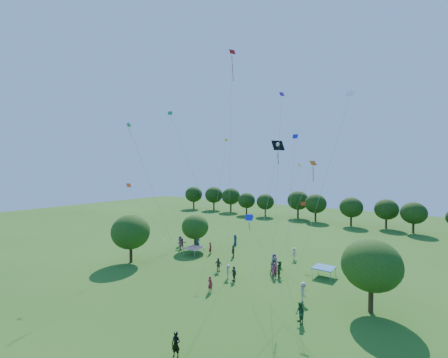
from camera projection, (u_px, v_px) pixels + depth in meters
ground at (112, 334)px, 21.90m from camera, size 160.00×160.00×0.00m
near_tree_west at (131, 232)px, 38.59m from camera, size 4.92×4.92×6.19m
near_tree_north at (195, 227)px, 44.94m from camera, size 4.05×4.05×5.22m
near_tree_east at (371, 265)px, 25.16m from camera, size 4.85×4.85×6.21m
treeline at (325, 204)px, 67.68m from camera, size 88.01×8.77×6.77m
tent_red_stripe at (194, 248)px, 41.89m from camera, size 2.20×2.20×1.10m
tent_blue at (324, 268)px, 33.51m from camera, size 2.20×2.20×1.10m
man_in_black at (176, 345)px, 19.24m from camera, size 0.70×0.55×1.63m
crowd_person_0 at (235, 240)px, 47.42m from camera, size 0.92×0.82×1.65m
crowd_person_1 at (210, 248)px, 42.49m from camera, size 0.60×0.73×1.67m
crowd_person_2 at (274, 267)px, 34.27m from camera, size 0.89×1.00×1.80m
crowd_person_3 at (294, 254)px, 39.67m from camera, size 0.89×1.20×1.67m
crowd_person_4 at (233, 252)px, 40.71m from camera, size 0.68×1.07×1.69m
crowd_person_5 at (182, 243)px, 45.23m from camera, size 1.42×1.51×1.64m
crowd_person_6 at (274, 262)px, 35.91m from camera, size 1.06×0.91×1.89m
crowd_person_7 at (210, 284)px, 29.45m from camera, size 0.58×0.38×1.55m
crowd_person_8 at (280, 269)px, 33.42m from camera, size 0.90×1.01×1.81m
crowd_person_9 at (303, 292)px, 27.26m from camera, size 1.09×1.26×1.78m
crowd_person_10 at (218, 265)px, 35.15m from camera, size 1.01×0.57×1.63m
crowd_person_11 at (180, 241)px, 46.49m from camera, size 1.65×1.01×1.66m
crowd_person_12 at (198, 241)px, 47.03m from camera, size 0.89×0.87×1.64m
crowd_person_13 at (274, 270)px, 33.16m from camera, size 0.71×0.57×1.67m
crowd_person_14 at (300, 313)px, 23.39m from camera, size 0.91×0.87×1.67m
crowd_person_15 at (228, 272)px, 32.99m from camera, size 0.83×1.11×1.55m
crowd_person_16 at (234, 274)px, 32.24m from camera, size 1.04×0.77×1.61m
crowd_person_17 at (275, 264)px, 35.27m from camera, size 1.19×1.74×1.76m
pirate_kite at (277, 147)px, 32.22m from camera, size 1.33×6.13×13.91m
red_high_kite at (232, 91)px, 35.95m from camera, size 1.76×3.39×25.37m
small_kite_0 at (299, 209)px, 40.74m from camera, size 3.67×3.46×6.32m
small_kite_1 at (137, 196)px, 39.28m from camera, size 0.53×7.12×8.96m
small_kite_2 at (222, 168)px, 43.35m from camera, size 1.57×2.27×15.22m
small_kite_3 at (188, 160)px, 31.78m from camera, size 5.08×4.23×16.90m
small_kite_4 at (293, 163)px, 34.26m from camera, size 1.21×0.46×14.77m
small_kite_5 at (279, 149)px, 28.66m from camera, size 0.55×1.65×18.21m
small_kite_6 at (338, 135)px, 25.98m from camera, size 3.63×5.86×17.72m
small_kite_7 at (142, 163)px, 42.05m from camera, size 3.03×5.54×17.15m
small_kite_8 at (306, 184)px, 27.63m from camera, size 3.76×2.50×11.57m
small_kite_9 at (144, 232)px, 39.86m from camera, size 0.69×6.04×2.92m
small_kite_10 at (293, 183)px, 41.23m from camera, size 2.87×3.90×11.53m
small_kite_11 at (142, 162)px, 38.68m from camera, size 1.14×8.12×16.30m
small_kite_12 at (254, 229)px, 24.20m from camera, size 2.56×2.59×7.13m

